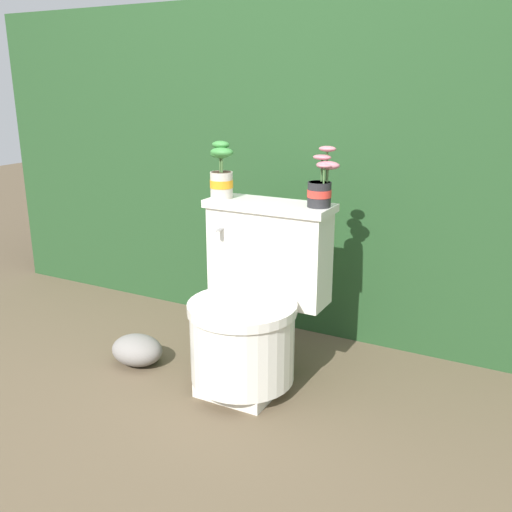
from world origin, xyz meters
name	(u,v)px	position (x,y,z in m)	size (l,w,h in m)	color
ground_plane	(220,386)	(0.00, 0.00, 0.00)	(12.00, 12.00, 0.00)	brown
hedge_backdrop	(323,163)	(0.00, 1.04, 0.75)	(3.49, 0.79, 1.50)	#234723
toilet	(253,308)	(0.09, 0.11, 0.31)	(0.50, 0.52, 0.70)	silver
potted_plant_left	(221,174)	(-0.11, 0.22, 0.80)	(0.11, 0.09, 0.22)	beige
potted_plant_midleft	(321,185)	(0.30, 0.25, 0.78)	(0.12, 0.10, 0.22)	#262628
garden_stone	(137,350)	(-0.41, 0.00, 0.06)	(0.23, 0.18, 0.12)	gray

